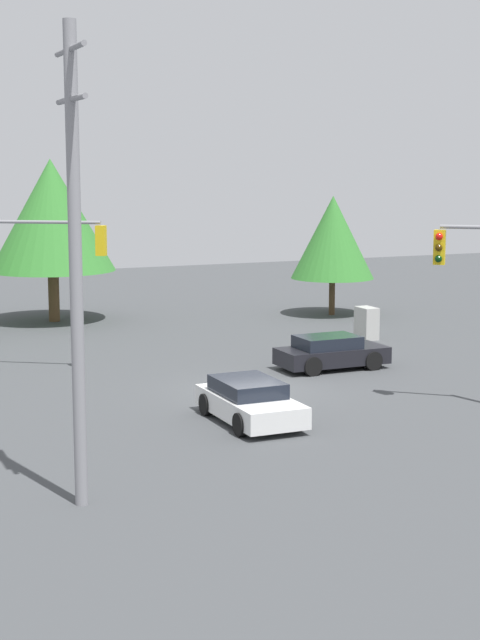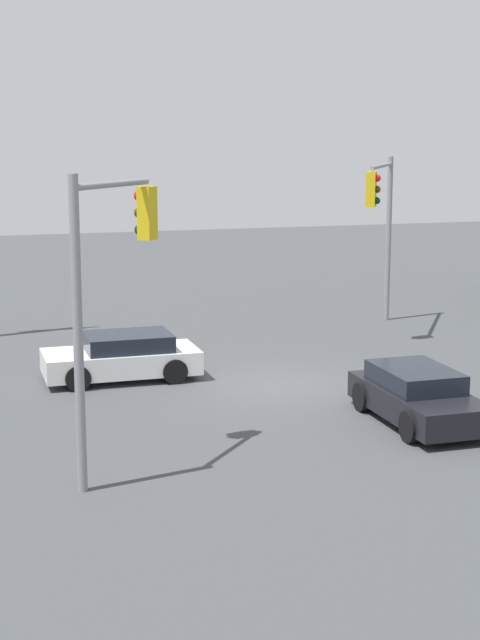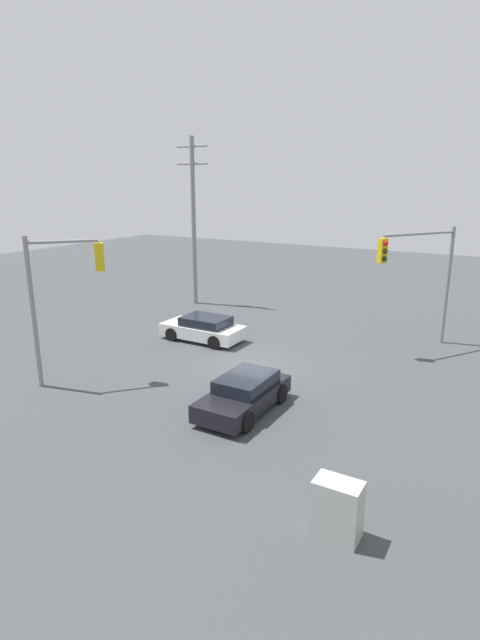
# 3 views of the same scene
# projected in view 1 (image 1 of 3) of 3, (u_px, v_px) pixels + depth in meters

# --- Properties ---
(ground_plane) EXTENTS (80.00, 80.00, 0.00)m
(ground_plane) POSITION_uv_depth(u_px,v_px,m) (253.00, 390.00, 32.41)
(ground_plane) COLOR #424447
(sedan_white) EXTENTS (4.07, 1.97, 1.23)m
(sedan_white) POSITION_uv_depth(u_px,v_px,m) (250.00, 401.00, 28.27)
(sedan_white) COLOR silver
(sedan_white) RESTS_ON ground_plane
(sedan_dark) EXTENTS (1.87, 4.02, 1.24)m
(sedan_dark) POSITION_uv_depth(u_px,v_px,m) (331.00, 352.00, 35.73)
(sedan_dark) COLOR black
(sedan_dark) RESTS_ON ground_plane
(traffic_signal_cross) EXTENTS (2.61, 3.85, 5.65)m
(traffic_signal_cross) POSITION_uv_depth(u_px,v_px,m) (36.00, 264.00, 34.56)
(traffic_signal_cross) COLOR gray
(traffic_signal_cross) RESTS_ON ground_plane
(utility_pole_tall) EXTENTS (2.20, 0.28, 10.27)m
(utility_pole_tall) POSITION_uv_depth(u_px,v_px,m) (75.00, 257.00, 20.58)
(utility_pole_tall) COLOR gray
(utility_pole_tall) RESTS_ON ground_plane
(electrical_cabinet) EXTENTS (1.05, 0.65, 1.38)m
(electrical_cabinet) POSITION_uv_depth(u_px,v_px,m) (367.00, 323.00, 41.98)
(electrical_cabinet) COLOR #B2B2AD
(electrical_cabinet) RESTS_ON ground_plane
(tree_right) EXTENTS (5.94, 5.94, 7.71)m
(tree_right) POSITION_uv_depth(u_px,v_px,m) (51.00, 215.00, 46.19)
(tree_right) COLOR brown
(tree_right) RESTS_ON ground_plane
(tree_corner) EXTENTS (4.12, 4.12, 5.92)m
(tree_corner) POSITION_uv_depth(u_px,v_px,m) (333.00, 237.00, 48.43)
(tree_corner) COLOR #4C3823
(tree_corner) RESTS_ON ground_plane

